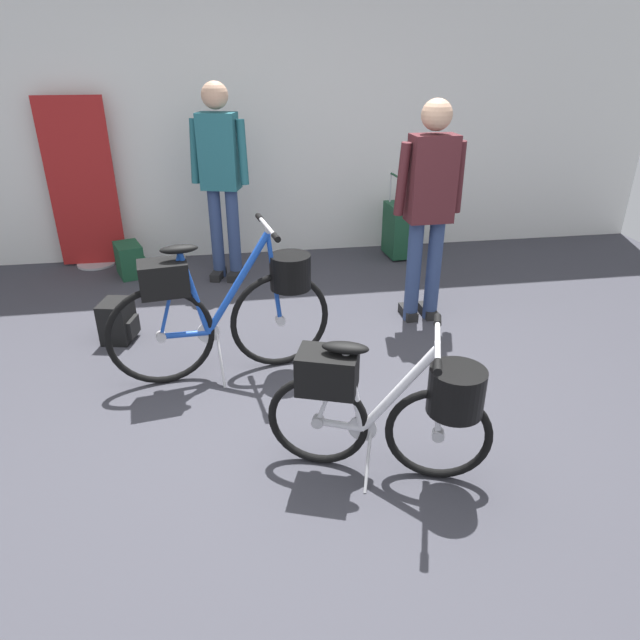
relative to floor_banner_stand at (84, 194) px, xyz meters
The scene contains 10 objects.
ground_plane 3.41m from the floor_banner_stand, 59.84° to the right, with size 8.21×8.21×0.00m, color #38383F.
back_wall 1.90m from the floor_banner_stand, ahead, with size 8.21×0.10×3.14m, color white.
floor_banner_stand is the anchor object (origin of this frame).
folding_bike_foreground 3.94m from the floor_banner_stand, 59.06° to the right, with size 1.04×0.56×0.77m.
display_bike_left 2.63m from the floor_banner_stand, 60.48° to the right, with size 1.39×0.53×0.98m.
visitor_near_wall 1.42m from the floor_banner_stand, 22.69° to the right, with size 0.51×0.34×1.69m.
visitor_browsing 3.24m from the floor_banner_stand, 31.45° to the right, with size 0.54×0.28×1.62m.
rolling_suitcase 3.02m from the floor_banner_stand, ahead, with size 0.21×0.37×0.83m.
backpack_on_floor 1.84m from the floor_banner_stand, 73.82° to the right, with size 0.27×0.28×0.30m.
handbag_on_floor 0.75m from the floor_banner_stand, 41.95° to the right, with size 0.32×0.38×0.30m.
Camera 1 is at (-0.33, -2.60, 1.90)m, focal length 31.36 mm.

